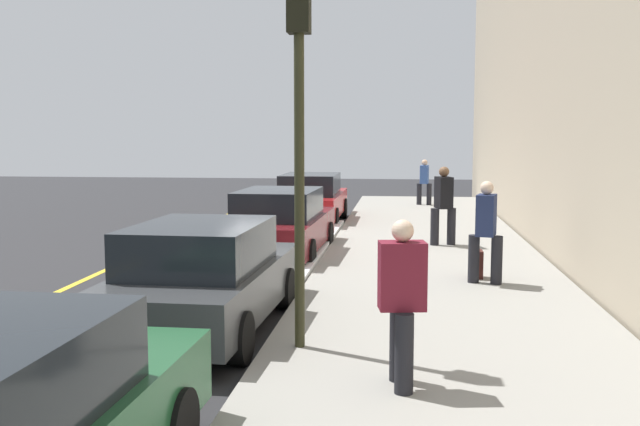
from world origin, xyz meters
name	(u,v)px	position (x,y,z in m)	size (l,w,h in m)	color
ground_plane	(283,254)	(0.00, 0.00, 0.00)	(56.00, 56.00, 0.00)	#28282B
sidewalk	(431,254)	(0.00, -3.30, 0.07)	(28.00, 4.60, 0.15)	gray
lane_stripe_centre	(146,252)	(0.00, 3.20, 0.00)	(28.00, 0.14, 0.01)	gold
snow_bank_curb	(317,247)	(0.50, -0.70, 0.11)	(8.59, 0.56, 0.22)	white
parked_car_charcoal	(204,277)	(-6.47, 0.02, 0.76)	(4.51, 2.01, 1.51)	black
parked_car_maroon	(280,224)	(-0.50, -0.02, 0.76)	(4.58, 2.00, 1.51)	black
parked_car_red	(311,199)	(5.69, 0.08, 0.76)	(4.75, 1.92, 1.51)	black
pedestrian_burgundy_coat	(402,299)	(-8.77, -2.66, 1.06)	(0.56, 0.50, 1.70)	black
pedestrian_blue_coat	(424,181)	(10.51, -3.43, 1.02)	(0.48, 0.54, 1.64)	black
pedestrian_navy_coat	(486,229)	(-3.45, -4.07, 1.09)	(0.53, 0.57, 1.75)	black
pedestrian_black_coat	(443,203)	(0.87, -3.59, 1.11)	(0.55, 0.58, 1.81)	black
traffic_light_pole	(299,97)	(-7.49, -1.45, 3.12)	(0.35, 0.26, 4.40)	#2D2D19
rolling_suitcase	(476,264)	(-2.98, -3.97, 0.40)	(0.34, 0.22, 0.85)	#471E19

